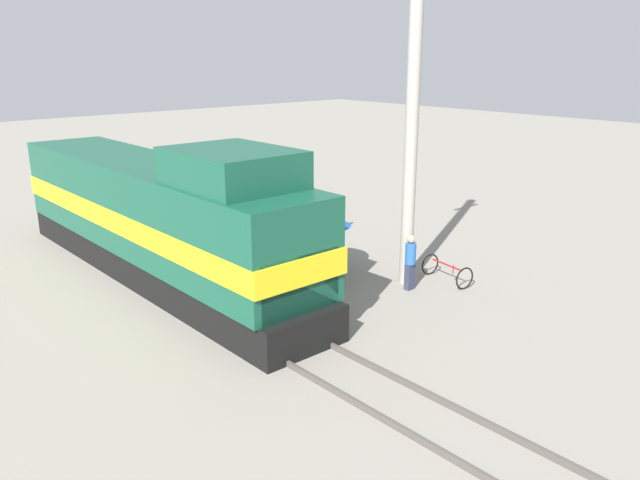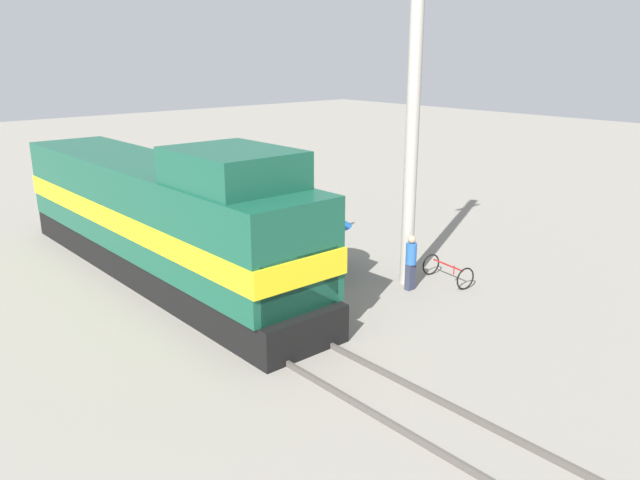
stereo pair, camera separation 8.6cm
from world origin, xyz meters
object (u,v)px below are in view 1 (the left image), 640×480
at_px(vendor_umbrella, 322,219).
at_px(billboard_sign, 294,183).
at_px(person_bystander, 410,260).
at_px(locomotive, 161,219).
at_px(bicycle, 447,271).
at_px(utility_pole, 412,117).

height_order(vendor_umbrella, billboard_sign, billboard_sign).
bearing_deg(person_bystander, locomotive, 131.76).
bearing_deg(bicycle, person_bystander, 175.34).
height_order(vendor_umbrella, person_bystander, vendor_umbrella).
bearing_deg(vendor_umbrella, person_bystander, -71.12).
xyz_separation_m(billboard_sign, person_bystander, (0.60, -5.03, -1.79)).
xyz_separation_m(person_bystander, bicycle, (1.45, -0.36, -0.60)).
xyz_separation_m(utility_pole, bicycle, (1.07, -0.86, -4.98)).
xyz_separation_m(locomotive, billboard_sign, (4.76, -0.98, 0.71)).
relative_size(locomotive, bicycle, 8.93).
relative_size(utility_pole, vendor_umbrella, 5.00).
height_order(billboard_sign, person_bystander, billboard_sign).
distance_m(locomotive, vendor_umbrella, 5.25).
bearing_deg(bicycle, locomotive, 146.21).
xyz_separation_m(vendor_umbrella, bicycle, (2.49, -3.40, -1.52)).
height_order(locomotive, vendor_umbrella, locomotive).
relative_size(utility_pole, bicycle, 6.00).
height_order(locomotive, person_bystander, locomotive).
xyz_separation_m(vendor_umbrella, billboard_sign, (0.44, 1.99, 0.88)).
bearing_deg(locomotive, utility_pole, -43.81).
distance_m(vendor_umbrella, person_bystander, 3.34).
distance_m(utility_pole, person_bystander, 4.42).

